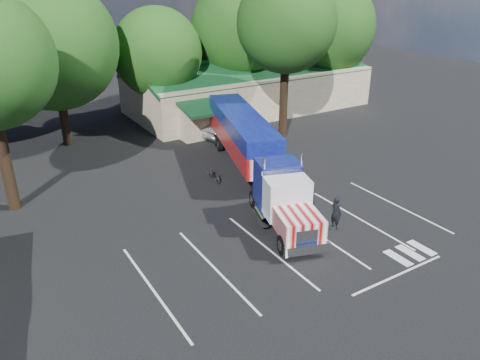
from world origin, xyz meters
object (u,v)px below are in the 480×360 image
bicycle (213,173)px  silver_sedan (228,128)px  semi_truck (251,146)px  woman (336,212)px

bicycle → silver_sedan: silver_sedan is taller
semi_truck → bicycle: 3.19m
woman → silver_sedan: (2.86, 16.80, -0.18)m
bicycle → silver_sedan: bearing=57.7°
woman → bicycle: size_ratio=0.99×
semi_truck → bicycle: semi_truck is taller
woman → semi_truck: bearing=0.3°
silver_sedan → bicycle: bearing=127.1°
semi_truck → silver_sedan: (3.10, 8.43, -1.53)m
bicycle → woman: bearing=-69.5°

